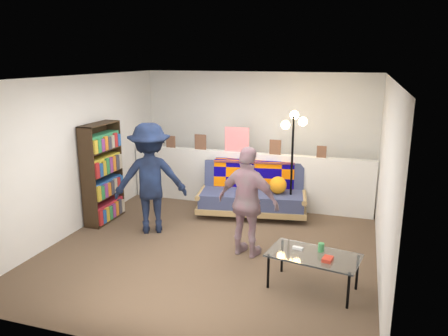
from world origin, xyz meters
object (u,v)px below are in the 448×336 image
at_px(bookshelf, 102,176).
at_px(person_left, 150,178).
at_px(futon_sofa, 253,194).
at_px(person_right, 248,202).
at_px(coffee_table, 314,257).
at_px(floor_lamp, 293,144).

xyz_separation_m(bookshelf, person_left, (0.97, -0.18, 0.09)).
distance_m(futon_sofa, person_right, 1.68).
distance_m(bookshelf, coffee_table, 3.80).
relative_size(coffee_table, person_right, 0.74).
xyz_separation_m(coffee_table, person_right, (-0.97, 0.66, 0.36)).
height_order(futon_sofa, coffee_table, futon_sofa).
relative_size(coffee_table, person_left, 0.66).
height_order(bookshelf, person_right, bookshelf).
bearing_deg(coffee_table, person_left, 158.51).
relative_size(bookshelf, floor_lamp, 0.90).
relative_size(futon_sofa, person_right, 1.28).
xyz_separation_m(coffee_table, person_left, (-2.62, 1.03, 0.45)).
bearing_deg(bookshelf, coffee_table, -18.60).
height_order(floor_lamp, person_left, floor_lamp).
relative_size(futon_sofa, bookshelf, 1.19).
height_order(bookshelf, person_left, person_left).
bearing_deg(person_right, person_left, 0.60).
xyz_separation_m(bookshelf, floor_lamp, (2.95, 1.05, 0.53)).
bearing_deg(floor_lamp, bookshelf, -160.43).
height_order(bookshelf, floor_lamp, floor_lamp).
height_order(coffee_table, floor_lamp, floor_lamp).
relative_size(futon_sofa, coffee_table, 1.74).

